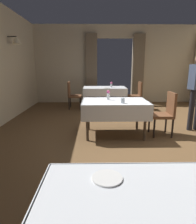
# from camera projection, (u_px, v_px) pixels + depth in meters

# --- Properties ---
(ground) EXTENTS (10.08, 10.08, 0.00)m
(ground) POSITION_uv_depth(u_px,v_px,m) (134.00, 138.00, 4.05)
(ground) COLOR brown
(wall_back) EXTENTS (6.40, 0.27, 3.00)m
(wall_back) POSITION_uv_depth(u_px,v_px,m) (115.00, 64.00, 7.76)
(wall_back) COLOR beige
(wall_back) RESTS_ON ground
(dining_table_near) EXTENTS (1.56, 0.93, 0.75)m
(dining_table_near) POSITION_uv_depth(u_px,v_px,m) (175.00, 219.00, 1.06)
(dining_table_near) COLOR #4C3D2D
(dining_table_near) RESTS_ON ground
(dining_table_mid) EXTENTS (1.38, 0.94, 0.75)m
(dining_table_mid) POSITION_uv_depth(u_px,v_px,m) (115.00, 106.00, 4.12)
(dining_table_mid) COLOR #4C3D2D
(dining_table_mid) RESTS_ON ground
(dining_table_far) EXTENTS (1.45, 0.88, 0.75)m
(dining_table_far) POSITION_uv_depth(u_px,v_px,m) (105.00, 90.00, 6.68)
(dining_table_far) COLOR #4C3D2D
(dining_table_far) RESTS_ON ground
(chair_mid_right) EXTENTS (0.44, 0.44, 0.93)m
(chair_mid_right) POSITION_uv_depth(u_px,v_px,m) (165.00, 112.00, 4.14)
(chair_mid_right) COLOR black
(chair_mid_right) RESTS_ON ground
(chair_far_left) EXTENTS (0.44, 0.44, 0.93)m
(chair_far_left) POSITION_uv_depth(u_px,v_px,m) (73.00, 94.00, 6.75)
(chair_far_left) COLOR black
(chair_far_left) RESTS_ON ground
(chair_far_right) EXTENTS (0.44, 0.44, 0.93)m
(chair_far_right) POSITION_uv_depth(u_px,v_px,m) (136.00, 94.00, 6.77)
(chair_far_right) COLOR black
(chair_far_right) RESTS_ON ground
(plate_near_b) EXTENTS (0.20, 0.20, 0.01)m
(plate_near_b) POSITION_uv_depth(u_px,v_px,m) (107.00, 178.00, 1.27)
(plate_near_b) COLOR white
(plate_near_b) RESTS_ON dining_table_near
(flower_vase_mid) EXTENTS (0.07, 0.07, 0.21)m
(flower_vase_mid) POSITION_uv_depth(u_px,v_px,m) (108.00, 95.00, 4.19)
(flower_vase_mid) COLOR silver
(flower_vase_mid) RESTS_ON dining_table_mid
(glass_mid_b) EXTENTS (0.08, 0.08, 0.10)m
(glass_mid_b) POSITION_uv_depth(u_px,v_px,m) (123.00, 101.00, 3.84)
(glass_mid_b) COLOR silver
(glass_mid_b) RESTS_ON dining_table_mid
(flower_vase_far) EXTENTS (0.07, 0.07, 0.19)m
(flower_vase_far) POSITION_uv_depth(u_px,v_px,m) (111.00, 84.00, 6.59)
(flower_vase_far) COLOR silver
(flower_vase_far) RESTS_ON dining_table_far
(plate_far_b) EXTENTS (0.21, 0.21, 0.01)m
(plate_far_b) POSITION_uv_depth(u_px,v_px,m) (107.00, 88.00, 6.38)
(plate_far_b) COLOR white
(plate_far_b) RESTS_ON dining_table_far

